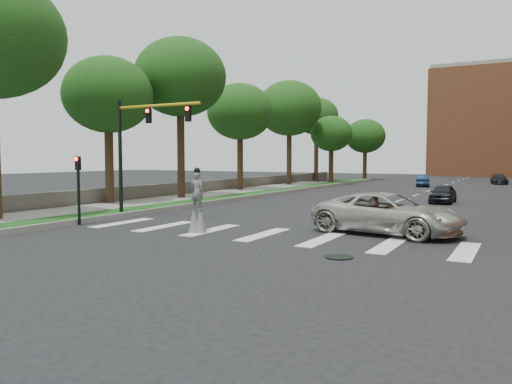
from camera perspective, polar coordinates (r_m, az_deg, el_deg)
name	(u,v)px	position (r m, az deg, el deg)	size (l,w,h in m)	color
ground_plane	(281,241)	(19.12, 2.88, -5.60)	(160.00, 160.00, 0.00)	black
grass_median	(261,194)	(42.00, 0.58, -0.18)	(2.00, 60.00, 0.25)	#123F12
median_curb	(272,194)	(41.52, 1.86, -0.21)	(0.20, 60.00, 0.28)	gray
sidewalk_left	(156,202)	(35.38, -11.40, -1.10)	(4.00, 60.00, 0.18)	slate
stone_wall	(219,186)	(46.48, -4.25, 0.74)	(0.50, 56.00, 1.10)	#545048
manhole	(339,257)	(16.17, 9.45, -7.35)	(0.90, 0.90, 0.04)	black
traffic_signal	(137,139)	(26.88, -13.40, 5.95)	(5.30, 0.23, 6.20)	black
secondary_signal	(78,184)	(24.79, -19.64, 0.90)	(0.25, 0.21, 3.23)	black
stilt_performer	(197,208)	(21.15, -6.72, -1.81)	(0.84, 0.54, 2.76)	#322114
suv_crossing	(387,213)	(21.39, 14.79, -2.39)	(2.84, 6.15, 1.71)	#BBB8B0
car_near	(443,194)	(37.17, 20.59, -0.17)	(1.53, 3.81, 1.30)	black
car_mid	(423,181)	(57.19, 18.53, 1.24)	(1.36, 3.90, 1.28)	#162E4E
car_far	(499,179)	(65.66, 26.04, 1.32)	(1.63, 4.02, 1.17)	black
tree_1	(108,95)	(34.53, -16.57, 10.53)	(5.85, 5.85, 9.74)	#322114
tree_2	(180,78)	(38.24, -8.66, 12.78)	(6.84, 6.84, 12.00)	#322114
tree_3	(240,112)	(46.56, -1.84, 9.12)	(6.11, 6.11, 9.98)	#322114
tree_4	(289,109)	(55.49, 3.83, 9.49)	(7.10, 7.10, 11.56)	#322114
tree_5	(316,117)	(66.60, 6.92, 8.53)	(5.76, 5.76, 11.00)	#322114
tree_6	(331,134)	(58.87, 8.60, 6.57)	(4.86, 4.86, 7.99)	#322114
tree_7	(365,136)	(71.30, 12.38, 6.24)	(5.55, 5.55, 8.48)	#322114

